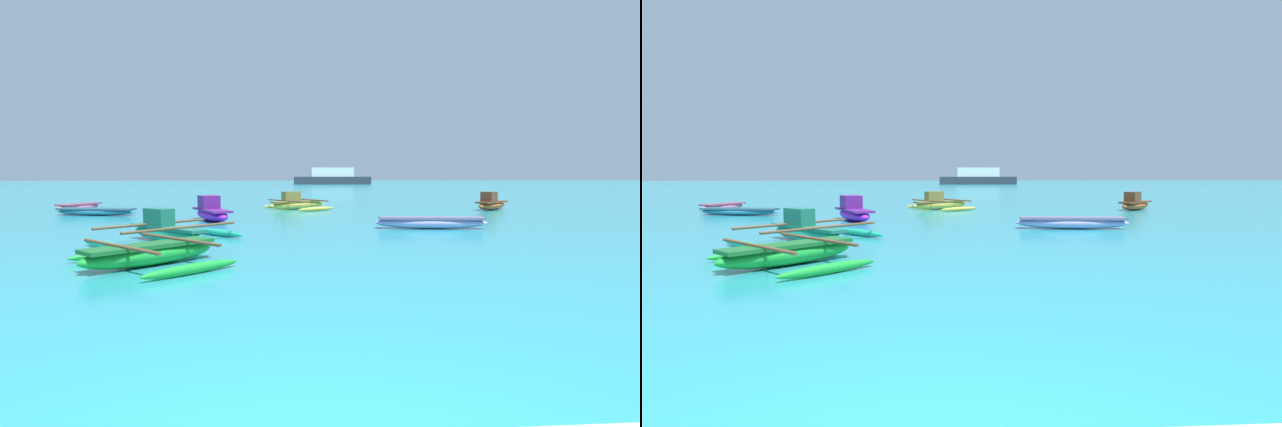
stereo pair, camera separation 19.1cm
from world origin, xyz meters
TOP-DOWN VIEW (x-y plane):
  - moored_boat_0 at (-2.89, 8.06)m, footprint 3.64×3.63m
  - moored_boat_1 at (-10.40, 23.49)m, footprint 1.70×2.63m
  - moored_boat_2 at (10.31, 22.27)m, footprint 2.34×2.18m
  - moored_boat_3 at (-8.45, 20.43)m, footprint 3.80×1.57m
  - moored_boat_4 at (-3.01, 17.57)m, footprint 2.05×3.21m
  - moored_boat_5 at (0.50, 23.45)m, footprint 3.72×3.96m
  - moored_boat_6 at (4.76, 14.15)m, footprint 3.83×1.11m
  - moored_boat_7 at (-3.38, 11.54)m, footprint 4.13×4.15m
  - distant_ferry at (7.74, 78.69)m, footprint 12.39×2.73m

SIDE VIEW (x-z plane):
  - moored_boat_3 at x=-8.45m, z-range 0.02..0.34m
  - moored_boat_1 at x=-10.40m, z-range 0.02..0.38m
  - moored_boat_6 at x=4.76m, z-range 0.02..0.42m
  - moored_boat_0 at x=-2.89m, z-range -0.02..0.48m
  - moored_boat_7 at x=-3.38m, z-range -0.16..0.74m
  - moored_boat_5 at x=0.50m, z-range -0.17..0.76m
  - moored_boat_2 at x=10.31m, z-range -0.14..0.79m
  - moored_boat_4 at x=-3.01m, z-range -0.14..0.83m
  - distant_ferry at x=7.74m, z-range -0.25..2.47m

